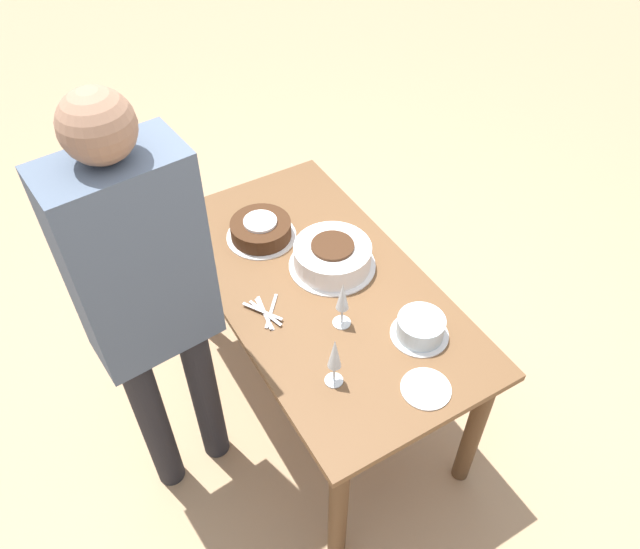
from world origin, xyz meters
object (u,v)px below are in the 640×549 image
person_cutting (146,292)px  cake_back_decorated (420,328)px  cake_front_chocolate (261,229)px  wine_glass_far (343,299)px  cake_center_white (332,256)px  wine_glass_near (335,355)px

person_cutting → cake_back_decorated: bearing=-30.4°
cake_front_chocolate → wine_glass_far: (0.57, 0.04, 0.09)m
cake_back_decorated → person_cutting: size_ratio=0.12×
cake_front_chocolate → cake_center_white: bearing=29.1°
cake_center_white → cake_front_chocolate: (-0.30, -0.17, -0.01)m
cake_back_decorated → wine_glass_far: bearing=-131.9°
cake_back_decorated → wine_glass_near: (0.01, -0.37, 0.10)m
cake_center_white → person_cutting: (0.08, -0.74, 0.27)m
cake_front_chocolate → person_cutting: bearing=-56.5°
person_cutting → wine_glass_far: bearing=-23.0°
cake_center_white → wine_glass_near: size_ratio=1.59×
wine_glass_near → person_cutting: 0.63m
cake_back_decorated → cake_center_white: bearing=-169.6°
cake_front_chocolate → cake_back_decorated: (0.76, 0.25, 0.00)m
wine_glass_near → cake_center_white: bearing=149.3°
wine_glass_near → person_cutting: (-0.40, -0.46, 0.18)m
cake_front_chocolate → cake_back_decorated: bearing=18.3°
wine_glass_near → person_cutting: bearing=-131.1°
wine_glass_near → wine_glass_far: bearing=142.3°
wine_glass_near → wine_glass_far: size_ratio=1.05×
cake_back_decorated → wine_glass_near: bearing=-87.9°
cake_front_chocolate → wine_glass_near: 0.79m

